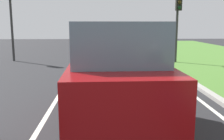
% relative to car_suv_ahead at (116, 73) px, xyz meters
% --- Properties ---
extents(ground_plane, '(60.00, 60.00, 0.00)m').
position_rel_car_suv_ahead_xyz_m(ground_plane, '(-0.98, 4.83, -1.17)').
color(ground_plane, '#262628').
extents(lane_line_center, '(0.12, 32.00, 0.01)m').
position_rel_car_suv_ahead_xyz_m(lane_line_center, '(-1.68, 4.83, -1.16)').
color(lane_line_center, silver).
rests_on(lane_line_center, ground).
extents(lane_line_right_edge, '(0.12, 32.00, 0.01)m').
position_rel_car_suv_ahead_xyz_m(lane_line_right_edge, '(2.62, 4.83, -1.16)').
color(lane_line_right_edge, silver).
rests_on(lane_line_right_edge, ground).
extents(curb_right, '(0.24, 48.00, 0.12)m').
position_rel_car_suv_ahead_xyz_m(curb_right, '(3.12, 4.83, -1.11)').
color(curb_right, '#9E9B93').
rests_on(curb_right, ground).
extents(car_suv_ahead, '(2.06, 4.54, 2.28)m').
position_rel_car_suv_ahead_xyz_m(car_suv_ahead, '(0.00, 0.00, 0.00)').
color(car_suv_ahead, maroon).
rests_on(car_suv_ahead, ground).
extents(traffic_light_near_right, '(0.32, 0.50, 4.29)m').
position_rel_car_suv_ahead_xyz_m(traffic_light_near_right, '(4.00, 9.09, 1.66)').
color(traffic_light_near_right, '#2D2D2D').
rests_on(traffic_light_near_right, ground).
extents(traffic_light_overhead_left, '(0.32, 0.50, 4.75)m').
position_rel_car_suv_ahead_xyz_m(traffic_light_overhead_left, '(-5.76, 10.39, 2.09)').
color(traffic_light_overhead_left, '#2D2D2D').
rests_on(traffic_light_overhead_left, ground).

